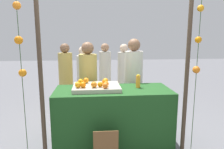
# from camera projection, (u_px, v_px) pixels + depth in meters

# --- Properties ---
(ground_plane) EXTENTS (24.00, 24.00, 0.00)m
(ground_plane) POSITION_uv_depth(u_px,v_px,m) (113.00, 144.00, 3.37)
(ground_plane) COLOR slate
(stall_counter) EXTENTS (1.75, 0.75, 0.91)m
(stall_counter) POSITION_uv_depth(u_px,v_px,m) (113.00, 118.00, 3.29)
(stall_counter) COLOR #1E4C1E
(stall_counter) RESTS_ON ground_plane
(orange_tray) EXTENTS (0.70, 0.56, 0.06)m
(orange_tray) POSITION_uv_depth(u_px,v_px,m) (97.00, 87.00, 3.21)
(orange_tray) COLOR #B2AD99
(orange_tray) RESTS_ON stall_counter
(orange_0) EXTENTS (0.09, 0.09, 0.09)m
(orange_0) POSITION_uv_depth(u_px,v_px,m) (83.00, 85.00, 3.04)
(orange_0) COLOR orange
(orange_0) RESTS_ON orange_tray
(orange_1) EXTENTS (0.09, 0.09, 0.09)m
(orange_1) POSITION_uv_depth(u_px,v_px,m) (105.00, 82.00, 3.23)
(orange_1) COLOR orange
(orange_1) RESTS_ON orange_tray
(orange_2) EXTENTS (0.08, 0.08, 0.08)m
(orange_2) POSITION_uv_depth(u_px,v_px,m) (105.00, 86.00, 3.01)
(orange_2) COLOR orange
(orange_2) RESTS_ON orange_tray
(orange_3) EXTENTS (0.08, 0.08, 0.08)m
(orange_3) POSITION_uv_depth(u_px,v_px,m) (78.00, 85.00, 3.04)
(orange_3) COLOR orange
(orange_3) RESTS_ON orange_tray
(orange_4) EXTENTS (0.07, 0.07, 0.07)m
(orange_4) POSITION_uv_depth(u_px,v_px,m) (78.00, 84.00, 3.12)
(orange_4) COLOR orange
(orange_4) RESTS_ON orange_tray
(orange_5) EXTENTS (0.08, 0.08, 0.08)m
(orange_5) POSITION_uv_depth(u_px,v_px,m) (100.00, 84.00, 3.09)
(orange_5) COLOR orange
(orange_5) RESTS_ON orange_tray
(orange_6) EXTENTS (0.08, 0.08, 0.08)m
(orange_6) POSITION_uv_depth(u_px,v_px,m) (106.00, 81.00, 3.34)
(orange_6) COLOR orange
(orange_6) RESTS_ON orange_tray
(orange_7) EXTENTS (0.08, 0.08, 0.08)m
(orange_7) POSITION_uv_depth(u_px,v_px,m) (106.00, 84.00, 3.11)
(orange_7) COLOR orange
(orange_7) RESTS_ON orange_tray
(orange_8) EXTENTS (0.08, 0.08, 0.08)m
(orange_8) POSITION_uv_depth(u_px,v_px,m) (81.00, 82.00, 3.26)
(orange_8) COLOR orange
(orange_8) RESTS_ON orange_tray
(orange_9) EXTENTS (0.09, 0.09, 0.09)m
(orange_9) POSITION_uv_depth(u_px,v_px,m) (94.00, 85.00, 3.05)
(orange_9) COLOR orange
(orange_9) RESTS_ON orange_tray
(orange_10) EXTENTS (0.09, 0.09, 0.09)m
(orange_10) POSITION_uv_depth(u_px,v_px,m) (86.00, 80.00, 3.34)
(orange_10) COLOR orange
(orange_10) RESTS_ON orange_tray
(juice_bottle) EXTENTS (0.07, 0.07, 0.21)m
(juice_bottle) POSITION_uv_depth(u_px,v_px,m) (138.00, 81.00, 3.30)
(juice_bottle) COLOR orange
(juice_bottle) RESTS_ON stall_counter
(vendor_left) EXTENTS (0.32, 0.32, 1.61)m
(vendor_left) POSITION_uv_depth(u_px,v_px,m) (88.00, 90.00, 3.82)
(vendor_left) COLOR tan
(vendor_left) RESTS_ON ground_plane
(vendor_right) EXTENTS (0.33, 0.33, 1.66)m
(vendor_right) POSITION_uv_depth(u_px,v_px,m) (133.00, 87.00, 3.93)
(vendor_right) COLOR beige
(vendor_right) RESTS_ON ground_plane
(crowd_person_0) EXTENTS (0.31, 0.31, 1.52)m
(crowd_person_0) POSITION_uv_depth(u_px,v_px,m) (105.00, 75.00, 5.42)
(crowd_person_0) COLOR beige
(crowd_person_0) RESTS_ON ground_plane
(crowd_person_1) EXTENTS (0.30, 0.30, 1.52)m
(crowd_person_1) POSITION_uv_depth(u_px,v_px,m) (124.00, 77.00, 5.27)
(crowd_person_1) COLOR beige
(crowd_person_1) RESTS_ON ground_plane
(crowd_person_2) EXTENTS (0.31, 0.31, 1.55)m
(crowd_person_2) POSITION_uv_depth(u_px,v_px,m) (66.00, 80.00, 4.76)
(crowd_person_2) COLOR tan
(crowd_person_2) RESTS_ON ground_plane
(crowd_person_3) EXTENTS (0.30, 0.30, 1.50)m
(crowd_person_3) POSITION_uv_depth(u_px,v_px,m) (84.00, 83.00, 4.57)
(crowd_person_3) COLOR beige
(crowd_person_3) RESTS_ON ground_plane
(canopy_post_left) EXTENTS (0.06, 0.06, 2.23)m
(canopy_post_left) POSITION_uv_depth(u_px,v_px,m) (41.00, 83.00, 2.67)
(canopy_post_left) COLOR #473828
(canopy_post_left) RESTS_ON ground_plane
(canopy_post_right) EXTENTS (0.06, 0.06, 2.23)m
(canopy_post_right) POSITION_uv_depth(u_px,v_px,m) (186.00, 80.00, 2.85)
(canopy_post_right) COLOR #473828
(canopy_post_right) RESTS_ON ground_plane
(garland_strand_left) EXTENTS (0.11, 0.10, 2.15)m
(garland_strand_left) POSITION_uv_depth(u_px,v_px,m) (20.00, 43.00, 2.51)
(garland_strand_left) COLOR #2D4C23
(garland_strand_left) RESTS_ON ground_plane
(garland_strand_right) EXTENTS (0.10, 0.10, 2.15)m
(garland_strand_right) POSITION_uv_depth(u_px,v_px,m) (198.00, 46.00, 2.76)
(garland_strand_right) COLOR #2D4C23
(garland_strand_right) RESTS_ON ground_plane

